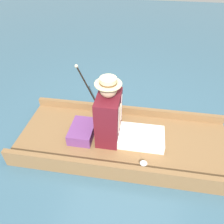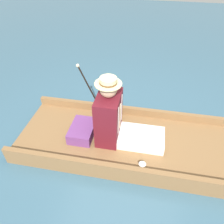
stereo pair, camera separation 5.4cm
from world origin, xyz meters
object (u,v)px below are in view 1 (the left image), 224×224
seated_person (116,119)px  wine_glass (143,165)px  walking_cane (87,86)px  teddy_bear (114,106)px

seated_person → wine_glass: 0.60m
seated_person → walking_cane: seated_person is taller
wine_glass → teddy_bear: bearing=-151.4°
teddy_bear → walking_cane: bearing=-94.2°
teddy_bear → walking_cane: size_ratio=0.49×
wine_glass → walking_cane: bearing=-136.8°
walking_cane → teddy_bear: bearing=85.8°
seated_person → teddy_bear: size_ratio=2.31×
seated_person → teddy_bear: 0.43m
teddy_bear → wine_glass: teddy_bear is taller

